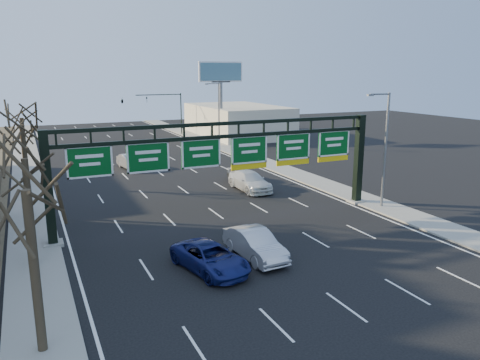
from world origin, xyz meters
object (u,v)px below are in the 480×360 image
sign_gantry (228,158)px  car_blue_suv (210,258)px  car_white_wagon (250,181)px  car_silver_sedan (255,244)px

sign_gantry → car_blue_suv: bearing=-119.7°
sign_gantry → car_blue_suv: sign_gantry is taller
sign_gantry → car_blue_suv: 9.58m
sign_gantry → car_white_wagon: bearing=54.2°
sign_gantry → car_silver_sedan: 8.10m
sign_gantry → car_silver_sedan: size_ratio=4.90×
car_silver_sedan → car_blue_suv: bearing=-172.6°
sign_gantry → car_white_wagon: (5.37, 7.45, -3.80)m
car_blue_suv → car_silver_sedan: bearing=-1.7°
sign_gantry → car_silver_sedan: sign_gantry is taller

